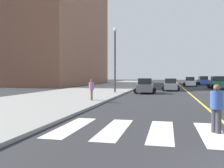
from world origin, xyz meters
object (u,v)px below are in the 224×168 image
object	(u,v)px
car_green_nearest	(218,83)
car_blue_second	(203,81)
street_lamp	(115,54)
pedestrian_walking_west	(92,89)
pedestrian_crossing	(217,106)
car_gray_sixth	(145,86)
car_silver_third	(171,85)
car_white_fourth	(190,82)

from	to	relation	value
car_green_nearest	car_blue_second	distance (m)	15.39
street_lamp	car_green_nearest	bearing A→B (deg)	42.79
pedestrian_walking_west	street_lamp	bearing A→B (deg)	-20.05
pedestrian_crossing	pedestrian_walking_west	size ratio (longest dim) A/B	1.10
car_gray_sixth	street_lamp	bearing A→B (deg)	-162.18
car_green_nearest	street_lamp	world-z (taller)	street_lamp
car_silver_third	car_white_fourth	world-z (taller)	car_white_fourth
car_blue_second	car_gray_sixth	bearing A→B (deg)	66.68
car_white_fourth	pedestrian_crossing	bearing A→B (deg)	86.98
car_white_fourth	car_gray_sixth	world-z (taller)	car_white_fourth
car_silver_third	car_gray_sixth	bearing A→B (deg)	-118.67
pedestrian_walking_west	street_lamp	distance (m)	9.81
car_silver_third	car_white_fourth	xyz separation A→B (m)	(3.68, 14.41, 0.05)
car_silver_third	car_gray_sixth	xyz separation A→B (m)	(-2.94, -5.30, 0.04)
car_white_fourth	pedestrian_walking_west	bearing A→B (deg)	72.09
car_green_nearest	car_gray_sixth	xyz separation A→B (m)	(-10.07, -11.30, -0.10)
car_silver_third	pedestrian_crossing	xyz separation A→B (m)	(1.36, -24.58, 0.21)
car_green_nearest	car_white_fourth	size ratio (longest dim) A/B	1.12
car_white_fourth	car_green_nearest	bearing A→B (deg)	112.66
car_silver_third	street_lamp	distance (m)	9.77
car_gray_sixth	car_green_nearest	bearing A→B (deg)	47.32
car_gray_sixth	pedestrian_walking_west	distance (m)	10.85
pedestrian_walking_west	pedestrian_crossing	bearing A→B (deg)	-160.15
car_green_nearest	street_lamp	distance (m)	18.68
street_lamp	car_blue_second	bearing A→B (deg)	64.39
pedestrian_walking_west	car_white_fourth	bearing A→B (deg)	-38.81
car_green_nearest	car_blue_second	xyz separation A→B (m)	(-0.10, 15.39, -0.03)
pedestrian_crossing	car_green_nearest	bearing A→B (deg)	128.96
pedestrian_crossing	pedestrian_walking_west	world-z (taller)	pedestrian_crossing
car_gray_sixth	street_lamp	world-z (taller)	street_lamp
car_gray_sixth	street_lamp	distance (m)	5.13
car_green_nearest	car_gray_sixth	world-z (taller)	car_green_nearest
pedestrian_walking_west	street_lamp	xyz separation A→B (m)	(-0.07, 9.18, 3.45)
car_gray_sixth	car_white_fourth	bearing A→B (deg)	70.44
car_blue_second	street_lamp	bearing A→B (deg)	61.54
pedestrian_crossing	street_lamp	size ratio (longest dim) A/B	0.24
car_blue_second	car_silver_third	world-z (taller)	car_blue_second
car_white_fourth	car_gray_sixth	xyz separation A→B (m)	(-6.62, -19.71, -0.01)
car_white_fourth	pedestrian_crossing	world-z (taller)	pedestrian_crossing
car_blue_second	pedestrian_walking_west	world-z (taller)	car_blue_second
car_green_nearest	car_gray_sixth	bearing A→B (deg)	46.58
car_green_nearest	car_white_fourth	distance (m)	9.09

